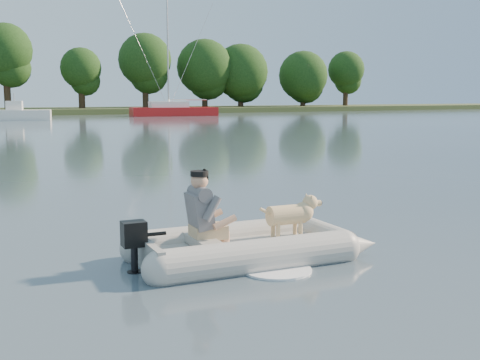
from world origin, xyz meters
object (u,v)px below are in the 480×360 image
dog (287,218)px  motorboat (17,107)px  dinghy (249,218)px  man (201,208)px  sailboat (173,111)px

dog → motorboat: (2.43, 45.21, 0.58)m
dinghy → man: bearing=175.8°
dog → motorboat: size_ratio=0.15×
man → sailboat: size_ratio=0.08×
motorboat → dinghy: bearing=-80.2°
dog → sailboat: bearing=73.5°
man → dinghy: bearing=-4.2°
motorboat → sailboat: sailboat is taller
dinghy → sailboat: 52.01m
man → dog: man is taller
man → sailboat: sailboat is taller
dinghy → man: 0.63m
dinghy → sailboat: sailboat is taller
dinghy → motorboat: size_ratio=0.74×
man → dog: 1.19m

